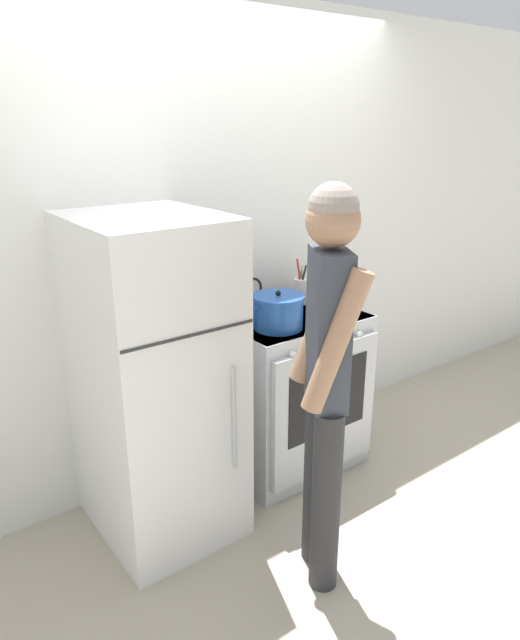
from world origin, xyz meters
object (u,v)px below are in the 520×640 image
object	(u,v)px
refrigerator	(155,382)
tea_kettle	(253,304)
dutch_oven_pot	(278,311)
person	(327,371)
utensil_jar	(301,290)
stove_range	(291,390)

from	to	relation	value
refrigerator	tea_kettle	bearing A→B (deg)	14.39
dutch_oven_pot	tea_kettle	size ratio (longest dim) A/B	1.45
dutch_oven_pot	person	xyz separation A→B (m)	(-0.27, -0.66, -0.02)
utensil_jar	stove_range	bearing A→B (deg)	-141.46
refrigerator	stove_range	xyz separation A→B (m)	(0.86, 0.03, -0.31)
dutch_oven_pot	tea_kettle	bearing A→B (deg)	86.75
person	tea_kettle	bearing A→B (deg)	12.13
stove_range	dutch_oven_pot	size ratio (longest dim) A/B	2.95
utensil_jar	refrigerator	bearing A→B (deg)	-170.01
utensil_jar	dutch_oven_pot	bearing A→B (deg)	-145.94
utensil_jar	person	distance (m)	1.11
stove_range	utensil_jar	bearing A→B (deg)	38.54
refrigerator	tea_kettle	distance (m)	0.75
stove_range	person	distance (m)	1.02
refrigerator	dutch_oven_pot	bearing A→B (deg)	-5.34
refrigerator	utensil_jar	size ratio (longest dim) A/B	5.72
stove_range	person	bearing A→B (deg)	-120.68
refrigerator	person	bearing A→B (deg)	-60.69
utensil_jar	person	size ratio (longest dim) A/B	0.16
dutch_oven_pot	tea_kettle	world-z (taller)	tea_kettle
refrigerator	tea_kettle	world-z (taller)	refrigerator
tea_kettle	person	bearing A→B (deg)	-107.69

